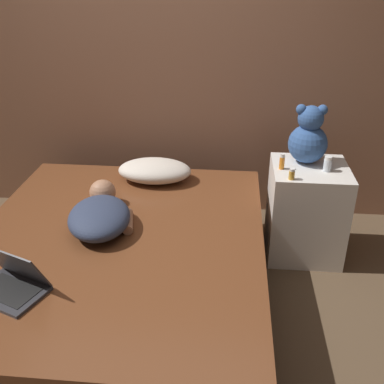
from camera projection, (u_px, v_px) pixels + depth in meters
The scene contains 11 objects.
ground_plane at pixel (123, 302), 2.75m from camera, with size 12.00×12.00×0.00m, color brown.
wall_back at pixel (150, 47), 3.29m from camera, with size 8.00×0.06×2.60m.
bed at pixel (120, 271), 2.64m from camera, with size 1.69×1.99×0.47m.
nightstand at pixel (306, 211), 3.09m from camera, with size 0.50×0.49×0.65m.
pillow at pixel (155, 171), 3.17m from camera, with size 0.52×0.33×0.15m.
person_lying at pixel (101, 214), 2.61m from camera, with size 0.44×0.66×0.17m.
laptop at pixel (12, 282), 2.10m from camera, with size 0.39×0.33×0.22m.
teddy_bear at pixel (308, 138), 2.95m from camera, with size 0.26×0.26×0.39m.
bottle_amber at pixel (292, 174), 2.77m from camera, with size 0.04×0.04×0.07m.
bottle_clear at pixel (328, 164), 2.87m from camera, with size 0.05×0.05×0.10m.
bottle_orange at pixel (282, 162), 2.90m from camera, with size 0.03×0.03×0.11m.
Camera 1 is at (0.62, -2.09, 1.85)m, focal length 42.00 mm.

